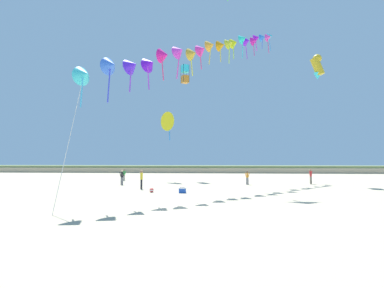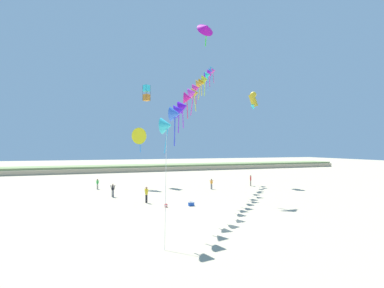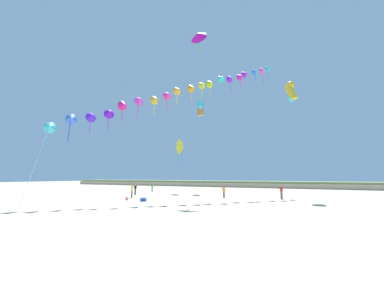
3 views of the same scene
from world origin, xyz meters
name	(u,v)px [view 2 (image 2 of 3)]	position (x,y,z in m)	size (l,w,h in m)	color
ground_plane	(221,221)	(0.00, 0.00, 0.00)	(240.00, 240.00, 0.00)	tan
dune_ridge	(142,168)	(0.00, 49.38, 0.77)	(120.00, 8.37, 1.56)	tan
person_near_left	(146,193)	(-4.75, 9.01, 1.02)	(0.41, 0.56, 1.76)	black
person_near_right	(251,180)	(12.76, 16.47, 0.99)	(0.49, 0.47, 1.71)	#726656
person_mid_center	(211,183)	(5.59, 15.36, 0.88)	(0.53, 0.21, 1.52)	#474C56
person_far_left	(113,189)	(-8.15, 13.69, 0.95)	(0.57, 0.22, 1.64)	#474C56
person_far_right	(98,183)	(-10.14, 20.62, 0.86)	(0.48, 0.34, 1.49)	gray
kite_banner_string	(201,83)	(2.62, 11.59, 14.32)	(16.42, 30.87, 21.67)	#36C6D7
large_kite_low_lead	(253,100)	(14.28, 18.05, 14.02)	(1.75, 1.18, 3.05)	gold
large_kite_mid_trail	(206,28)	(3.46, 12.10, 21.85)	(2.38, 1.87, 3.60)	#C313AD
large_kite_high_solo	(140,136)	(-4.03, 20.50, 7.83)	(2.58, 2.23, 3.80)	yellow
large_kite_outer_drift	(147,93)	(-2.47, 24.83, 15.43)	(1.31, 1.31, 2.68)	#C27B26
beach_cooler	(191,204)	(-0.55, 6.14, 0.21)	(0.58, 0.41, 0.46)	blue
beach_ball	(166,205)	(-3.17, 6.33, 0.18)	(0.36, 0.36, 0.36)	red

